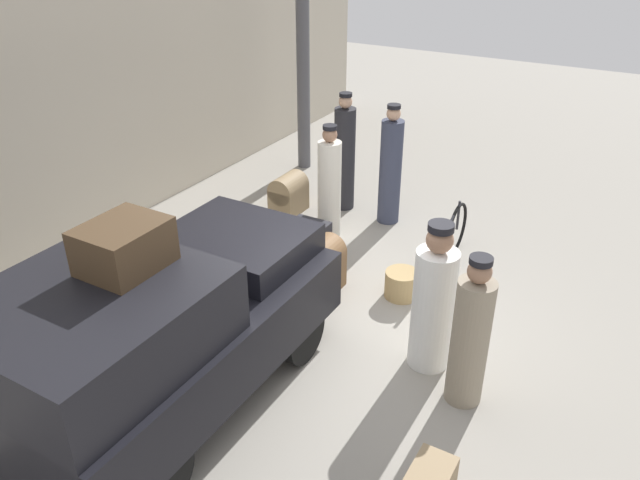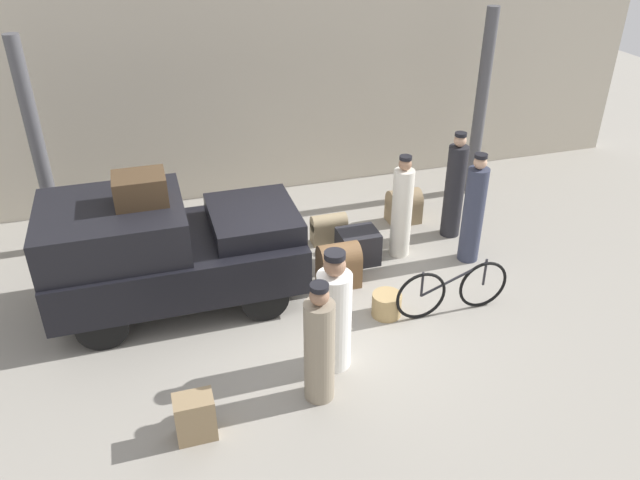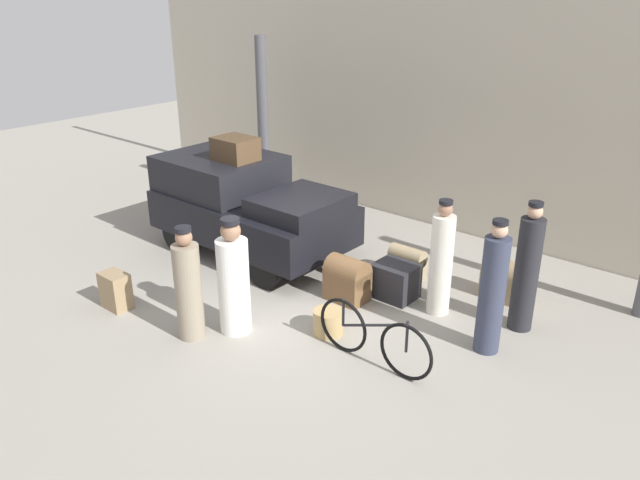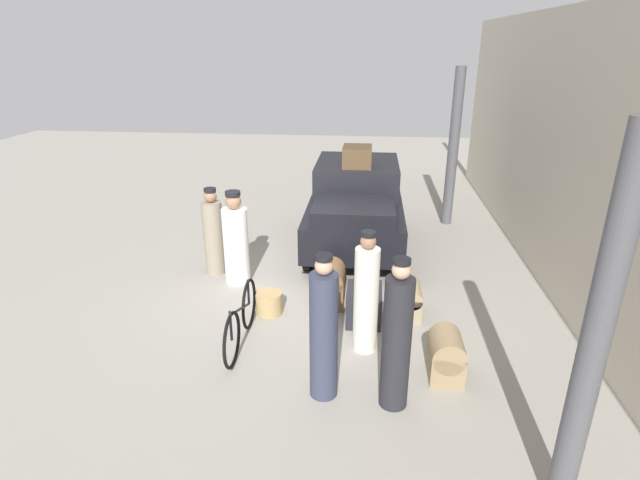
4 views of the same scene
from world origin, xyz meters
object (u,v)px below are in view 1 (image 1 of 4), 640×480
object	(u,v)px
porter_standing_middle	(344,156)
wicker_basket	(402,284)
porter_lifting_near_truck	(329,189)
conductor_in_dark_uniform	(470,338)
trunk_barrel_dark	(249,240)
suitcase_black_upright	(304,245)
trunk_umber_medium	(289,193)
truck	(156,327)
porter_carrying_trunk	(433,304)
bicycle	(445,243)
trunk_large_brown	(320,267)
porter_with_bicycle	(390,169)
trunk_on_truck_roof	(124,246)

from	to	relation	value
porter_standing_middle	wicker_basket	bearing A→B (deg)	-136.31
porter_lifting_near_truck	porter_standing_middle	size ratio (longest dim) A/B	0.93
conductor_in_dark_uniform	trunk_barrel_dark	world-z (taller)	conductor_in_dark_uniform
suitcase_black_upright	trunk_umber_medium	distance (m)	1.63
truck	porter_carrying_trunk	xyz separation A→B (m)	(1.85, -1.99, -0.15)
bicycle	suitcase_black_upright	world-z (taller)	bicycle
porter_lifting_near_truck	trunk_large_brown	size ratio (longest dim) A/B	2.49
porter_standing_middle	porter_with_bicycle	bearing A→B (deg)	-96.65
porter_standing_middle	suitcase_black_upright	bearing A→B (deg)	-168.39
truck	bicycle	size ratio (longest dim) A/B	2.04
conductor_in_dark_uniform	wicker_basket	bearing A→B (deg)	42.51
truck	suitcase_black_upright	size ratio (longest dim) A/B	5.55
porter_carrying_trunk	trunk_large_brown	xyz separation A→B (m)	(0.63, 1.69, -0.39)
porter_standing_middle	trunk_umber_medium	xyz separation A→B (m)	(-0.59, 0.67, -0.55)
conductor_in_dark_uniform	suitcase_black_upright	xyz separation A→B (m)	(1.47, 2.73, -0.46)
trunk_large_brown	porter_with_bicycle	bearing A→B (deg)	2.34
wicker_basket	trunk_on_truck_roof	world-z (taller)	trunk_on_truck_roof
porter_carrying_trunk	suitcase_black_upright	bearing A→B (deg)	63.09
porter_carrying_trunk	truck	bearing A→B (deg)	132.82
porter_standing_middle	conductor_in_dark_uniform	world-z (taller)	porter_standing_middle
wicker_basket	suitcase_black_upright	bearing A→B (deg)	86.12
conductor_in_dark_uniform	trunk_large_brown	size ratio (longest dim) A/B	2.31
truck	porter_with_bicycle	bearing A→B (deg)	-2.54
trunk_barrel_dark	truck	bearing A→B (deg)	-160.42
trunk_large_brown	trunk_umber_medium	size ratio (longest dim) A/B	1.11
porter_lifting_near_truck	conductor_in_dark_uniform	size ratio (longest dim) A/B	1.08
wicker_basket	trunk_large_brown	size ratio (longest dim) A/B	0.61
suitcase_black_upright	trunk_large_brown	xyz separation A→B (m)	(-0.50, -0.54, 0.08)
wicker_basket	conductor_in_dark_uniform	distance (m)	1.94
trunk_barrel_dark	trunk_on_truck_roof	distance (m)	3.46
porter_with_bicycle	porter_standing_middle	world-z (taller)	porter_standing_middle
conductor_in_dark_uniform	trunk_barrel_dark	xyz separation A→B (m)	(1.21, 3.46, -0.46)
porter_with_bicycle	conductor_in_dark_uniform	distance (m)	3.94
porter_with_bicycle	trunk_barrel_dark	size ratio (longest dim) A/B	3.06
truck	bicycle	distance (m)	4.07
trunk_on_truck_roof	trunk_large_brown	bearing A→B (deg)	-6.41
porter_with_bicycle	porter_carrying_trunk	bearing A→B (deg)	-148.17
porter_carrying_trunk	trunk_barrel_dark	distance (m)	3.12
porter_carrying_trunk	conductor_in_dark_uniform	xyz separation A→B (m)	(-0.34, -0.50, -0.01)
truck	bicycle	bearing A→B (deg)	-20.89
porter_carrying_trunk	porter_with_bicycle	bearing A→B (deg)	31.83
truck	trunk_large_brown	distance (m)	2.55
trunk_umber_medium	porter_carrying_trunk	bearing A→B (deg)	-125.99
porter_with_bicycle	suitcase_black_upright	size ratio (longest dim) A/B	2.91
conductor_in_dark_uniform	trunk_barrel_dark	size ratio (longest dim) A/B	2.68
wicker_basket	porter_carrying_trunk	bearing A→B (deg)	-143.75
conductor_in_dark_uniform	truck	bearing A→B (deg)	121.21
trunk_large_brown	trunk_on_truck_roof	world-z (taller)	trunk_on_truck_roof
porter_lifting_near_truck	trunk_large_brown	bearing A→B (deg)	-155.49
trunk_barrel_dark	trunk_large_brown	bearing A→B (deg)	-100.93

